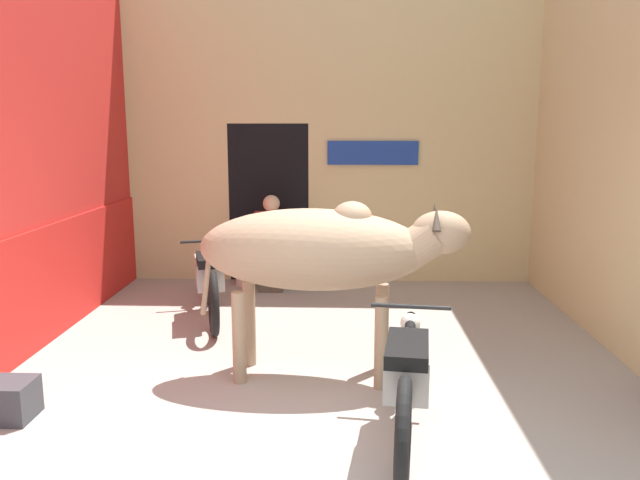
# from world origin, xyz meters

# --- Properties ---
(ground_plane) EXTENTS (30.00, 30.00, 0.00)m
(ground_plane) POSITION_xyz_m (0.00, 0.00, 0.00)
(ground_plane) COLOR #9E9389
(wall_left_shopfront) EXTENTS (0.25, 4.76, 4.02)m
(wall_left_shopfront) POSITION_xyz_m (-2.75, 2.37, 1.94)
(wall_left_shopfront) COLOR red
(wall_left_shopfront) RESTS_ON ground_plane
(wall_back_with_doorway) EXTENTS (5.34, 0.93, 4.02)m
(wall_back_with_doorway) POSITION_xyz_m (-0.24, 4.99, 1.73)
(wall_back_with_doorway) COLOR #D1BC84
(wall_back_with_doorway) RESTS_ON ground_plane
(wall_right_with_door) EXTENTS (0.22, 4.76, 4.02)m
(wall_right_with_door) POSITION_xyz_m (2.76, 2.34, 1.98)
(wall_right_with_door) COLOR #D1BC84
(wall_right_with_door) RESTS_ON ground_plane
(cow) EXTENTS (2.21, 0.83, 1.48)m
(cow) POSITION_xyz_m (0.01, 1.49, 1.07)
(cow) COLOR tan
(cow) RESTS_ON ground_plane
(motorcycle_near) EXTENTS (0.58, 1.93, 0.79)m
(motorcycle_near) POSITION_xyz_m (0.61, 0.45, 0.45)
(motorcycle_near) COLOR black
(motorcycle_near) RESTS_ON ground_plane
(motorcycle_far) EXTENTS (0.71, 1.87, 0.78)m
(motorcycle_far) POSITION_xyz_m (-1.26, 3.06, 0.44)
(motorcycle_far) COLOR black
(motorcycle_far) RESTS_ON ground_plane
(shopkeeper_seated) EXTENTS (0.43, 0.34, 1.21)m
(shopkeeper_seated) POSITION_xyz_m (-0.72, 4.28, 0.63)
(shopkeeper_seated) COLOR brown
(shopkeeper_seated) RESTS_ON ground_plane
(plastic_stool) EXTENTS (0.33, 0.33, 0.40)m
(plastic_stool) POSITION_xyz_m (-1.10, 4.48, 0.21)
(plastic_stool) COLOR beige
(plastic_stool) RESTS_ON ground_plane
(crate) EXTENTS (0.44, 0.32, 0.28)m
(crate) POSITION_xyz_m (-2.25, 0.63, 0.14)
(crate) COLOR #38383D
(crate) RESTS_ON ground_plane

